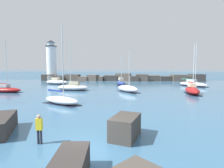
# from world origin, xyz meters

# --- Properties ---
(ground_plane) EXTENTS (600.00, 600.00, 0.00)m
(ground_plane) POSITION_xyz_m (0.00, 0.00, 0.00)
(ground_plane) COLOR #3D6B8E
(open_sea_beyond) EXTENTS (400.00, 116.00, 0.01)m
(open_sea_beyond) POSITION_xyz_m (0.00, 112.59, 0.00)
(open_sea_beyond) COLOR #2D5B7F
(open_sea_beyond) RESTS_ON ground
(breakwater_jetty) EXTENTS (56.77, 7.22, 2.54)m
(breakwater_jetty) POSITION_xyz_m (2.09, 52.68, 1.00)
(breakwater_jetty) COLOR #4C443D
(breakwater_jetty) RESTS_ON ground
(lighthouse) EXTENTS (4.56, 4.56, 14.30)m
(lighthouse) POSITION_xyz_m (-24.21, 51.98, 6.23)
(lighthouse) COLOR gray
(lighthouse) RESTS_ON ground
(foreground_rocks) EXTENTS (14.05, 8.87, 1.44)m
(foreground_rocks) POSITION_xyz_m (-3.09, 0.66, 0.57)
(foreground_rocks) COLOR #423D38
(foreground_rocks) RESTS_ON ground
(sailboat_moored_0) EXTENTS (6.57, 2.80, 10.52)m
(sailboat_moored_0) POSITION_xyz_m (-8.27, 25.06, 0.70)
(sailboat_moored_0) COLOR white
(sailboat_moored_0) RESTS_ON ground
(sailboat_moored_1) EXTENTS (3.08, 7.66, 8.10)m
(sailboat_moored_1) POSITION_xyz_m (1.12, 36.20, 0.73)
(sailboat_moored_1) COLOR navy
(sailboat_moored_1) RESTS_ON ground
(sailboat_moored_2) EXTENTS (4.79, 5.40, 7.61)m
(sailboat_moored_2) POSITION_xyz_m (2.67, 23.53, 0.66)
(sailboat_moored_2) COLOR white
(sailboat_moored_2) RESTS_ON ground
(sailboat_moored_3) EXTENTS (6.11, 7.16, 10.41)m
(sailboat_moored_3) POSITION_xyz_m (18.69, 34.61, 0.64)
(sailboat_moored_3) COLOR white
(sailboat_moored_3) RESTS_ON ground
(sailboat_moored_4) EXTENTS (2.64, 6.33, 8.45)m
(sailboat_moored_4) POSITION_xyz_m (13.85, 22.00, 0.71)
(sailboat_moored_4) COLOR maroon
(sailboat_moored_4) RESTS_ON ground
(sailboat_moored_5) EXTENTS (5.80, 4.25, 9.79)m
(sailboat_moored_5) POSITION_xyz_m (-5.81, 11.97, 0.55)
(sailboat_moored_5) COLOR white
(sailboat_moored_5) RESTS_ON ground
(sailboat_moored_6) EXTENTS (7.08, 3.77, 9.84)m
(sailboat_moored_6) POSITION_xyz_m (-16.61, 37.40, 0.69)
(sailboat_moored_6) COLOR white
(sailboat_moored_6) RESTS_ON ground
(sailboat_moored_8) EXTENTS (6.20, 2.39, 9.80)m
(sailboat_moored_8) POSITION_xyz_m (-19.95, 21.35, 0.60)
(sailboat_moored_8) COLOR maroon
(sailboat_moored_8) RESTS_ON ground
(person_on_rocks) EXTENTS (0.36, 0.24, 1.80)m
(person_on_rocks) POSITION_xyz_m (-2.91, 0.62, 1.02)
(person_on_rocks) COLOR #282833
(person_on_rocks) RESTS_ON ground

